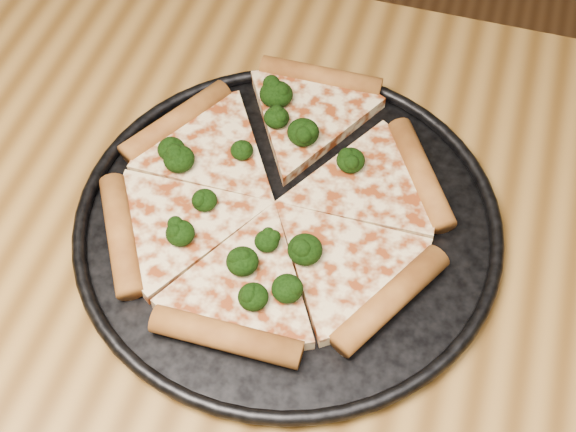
# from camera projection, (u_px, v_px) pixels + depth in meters

# --- Properties ---
(dining_table) EXTENTS (1.20, 0.90, 0.75)m
(dining_table) POSITION_uv_depth(u_px,v_px,m) (126.00, 373.00, 0.72)
(dining_table) COLOR olive
(dining_table) RESTS_ON ground
(pizza_pan) EXTENTS (0.37, 0.37, 0.02)m
(pizza_pan) POSITION_uv_depth(u_px,v_px,m) (288.00, 222.00, 0.69)
(pizza_pan) COLOR black
(pizza_pan) RESTS_ON dining_table
(pizza) EXTENTS (0.31, 0.32, 0.02)m
(pizza) POSITION_uv_depth(u_px,v_px,m) (276.00, 199.00, 0.69)
(pizza) COLOR beige
(pizza) RESTS_ON pizza_pan
(broccoli_florets) EXTENTS (0.18, 0.24, 0.02)m
(broccoli_florets) POSITION_uv_depth(u_px,v_px,m) (259.00, 177.00, 0.70)
(broccoli_florets) COLOR black
(broccoli_florets) RESTS_ON pizza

